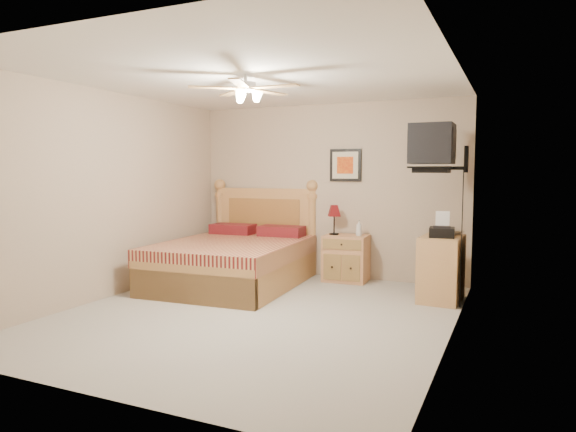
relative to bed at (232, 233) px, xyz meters
The scene contains 17 objects.
floor 1.63m from the bed, 49.69° to the right, with size 4.50×4.50×0.00m, color #9D988E.
ceiling 2.32m from the bed, 49.69° to the right, with size 4.00×4.50×0.04m, color white.
wall_back 1.57m from the bed, 49.95° to the left, with size 4.00×0.04×2.50m, color tan.
wall_front 3.54m from the bed, 74.26° to the right, with size 4.00×0.04×2.50m, color tan.
wall_left 1.63m from the bed, 133.15° to the right, with size 0.04×4.50×2.50m, color tan.
wall_right 3.20m from the bed, 20.79° to the right, with size 0.04×4.50×2.50m, color tan.
bed is the anchor object (origin of this frame).
nightstand 1.63m from the bed, 33.98° to the left, with size 0.60×0.45×0.64m, color #AE7444.
table_lamp 1.45m from the bed, 38.52° to the left, with size 0.23×0.23×0.42m, color #5F0C0F, non-canonical shape.
lotion_bottle 1.74m from the bed, 31.16° to the left, with size 0.08×0.09×0.22m, color silver.
framed_picture 1.89m from the bed, 42.30° to the left, with size 0.46×0.04×0.46m, color black.
dresser 2.71m from the bed, ahead, with size 0.45×0.65×0.77m, color #BC7F50.
fax_machine 2.70m from the bed, ahead, with size 0.28×0.30×0.30m, color black, non-canonical shape.
magazine_lower 2.68m from the bed, 11.18° to the left, with size 0.21×0.29×0.03m, color #AE9E8B.
magazine_upper 2.71m from the bed, 11.64° to the left, with size 0.22×0.29×0.02m, color gray.
wall_tv 2.92m from the bed, ahead, with size 0.56×0.46×0.58m, color black, non-canonical shape.
ceiling_fan 2.32m from the bed, 54.26° to the right, with size 1.14×1.14×0.28m, color silver, non-canonical shape.
Camera 1 is at (2.53, -4.79, 1.53)m, focal length 32.00 mm.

